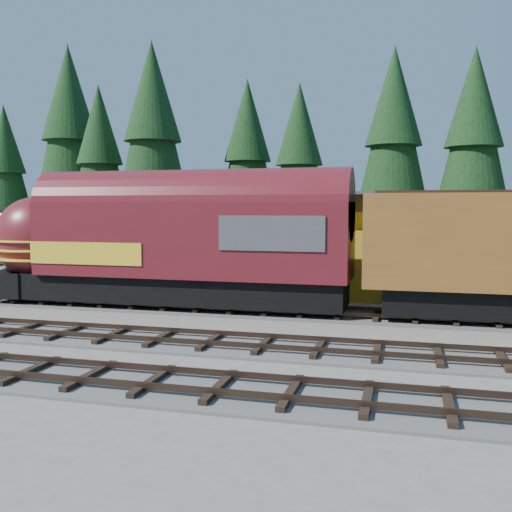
% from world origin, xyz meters
% --- Properties ---
extents(ground, '(120.00, 120.00, 0.00)m').
position_xyz_m(ground, '(0.00, 0.00, 0.00)').
color(ground, '#6B665B').
rests_on(ground, ground).
extents(track_spur, '(32.00, 3.20, 0.33)m').
position_xyz_m(track_spur, '(-10.00, 18.00, 0.06)').
color(track_spur, '#4C4947').
rests_on(track_spur, ground).
extents(depot, '(12.80, 7.00, 5.30)m').
position_xyz_m(depot, '(-0.00, 10.50, 2.96)').
color(depot, gold).
rests_on(depot, ground).
extents(conifer_backdrop, '(80.61, 23.47, 17.09)m').
position_xyz_m(conifer_backdrop, '(8.02, 25.00, 10.14)').
color(conifer_backdrop, black).
rests_on(conifer_backdrop, ground).
extents(locomotive, '(17.29, 3.44, 4.70)m').
position_xyz_m(locomotive, '(-5.39, 4.00, 2.72)').
color(locomotive, black).
rests_on(locomotive, ground).
extents(caboose, '(9.65, 2.80, 5.02)m').
position_xyz_m(caboose, '(-14.12, 18.00, 2.50)').
color(caboose, black).
rests_on(caboose, ground).
extents(pickup_truck_a, '(6.88, 4.08, 1.79)m').
position_xyz_m(pickup_truck_a, '(-12.29, 7.07, 0.90)').
color(pickup_truck_a, black).
rests_on(pickup_truck_a, ground).
extents(pickup_truck_b, '(6.63, 4.78, 1.78)m').
position_xyz_m(pickup_truck_b, '(-13.03, 9.36, 0.89)').
color(pickup_truck_b, '#A5A7AD').
rests_on(pickup_truck_b, ground).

